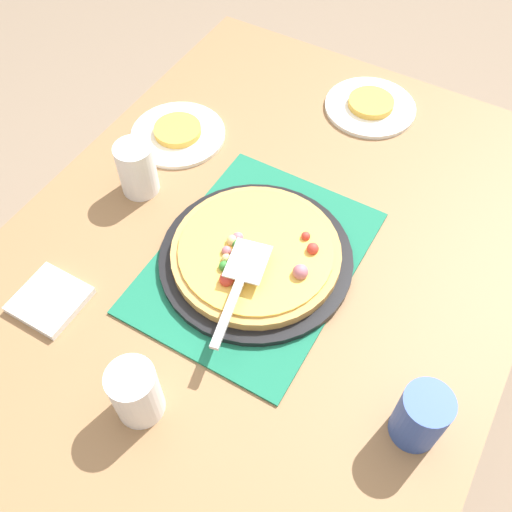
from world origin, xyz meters
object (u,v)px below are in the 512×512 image
object	(u,v)px
plate_far_right	(178,134)
served_slice_left	(371,103)
pizza	(256,252)
plate_near_left	(370,107)
pizza_pan	(256,258)
napkin_stack	(50,300)
served_slice_right	(178,130)
cup_near	(421,416)
cup_corner	(136,393)
pizza_server	(240,282)
cup_far	(137,169)

from	to	relation	value
plate_far_right	served_slice_left	size ratio (longest dim) A/B	2.00
pizza	plate_far_right	world-z (taller)	pizza
pizza	plate_near_left	bearing A→B (deg)	178.77
pizza_pan	napkin_stack	distance (m)	0.40
pizza_pan	served_slice_right	size ratio (longest dim) A/B	3.45
served_slice_left	plate_far_right	bearing A→B (deg)	-48.19
served_slice_right	pizza	bearing A→B (deg)	56.67
pizza_pan	plate_near_left	xyz separation A→B (m)	(-0.54, 0.01, -0.01)
cup_near	served_slice_left	bearing A→B (deg)	-151.61
pizza_pan	cup_near	size ratio (longest dim) A/B	3.17
pizza_pan	plate_near_left	bearing A→B (deg)	178.69
pizza	served_slice_right	world-z (taller)	pizza
pizza_pan	pizza	distance (m)	0.02
cup_corner	plate_near_left	bearing A→B (deg)	178.07
cup_near	pizza_pan	bearing A→B (deg)	-112.69
pizza_pan	served_slice_right	bearing A→B (deg)	-123.28
cup_near	pizza_server	bearing A→B (deg)	-100.39
plate_near_left	served_slice_right	bearing A→B (deg)	-48.19
cup_near	cup_far	distance (m)	0.73
pizza_server	pizza_pan	bearing A→B (deg)	-167.36
pizza_pan	served_slice_right	xyz separation A→B (m)	(-0.22, -0.34, 0.01)
pizza_pan	pizza	xyz separation A→B (m)	(0.00, 0.00, 0.02)
served_slice_left	served_slice_right	distance (m)	0.47
served_slice_left	napkin_stack	world-z (taller)	served_slice_left
cup_corner	served_slice_right	bearing A→B (deg)	-150.85
cup_near	cup_far	size ratio (longest dim) A/B	1.00
plate_far_right	cup_corner	distance (m)	0.66
pizza	pizza_server	bearing A→B (deg)	12.34
pizza_pan	cup_far	distance (m)	0.32
served_slice_right	cup_near	distance (m)	0.82
served_slice_right	pizza_server	bearing A→B (deg)	48.57
served_slice_left	cup_near	world-z (taller)	cup_near
pizza	pizza_pan	bearing A→B (deg)	-141.07
plate_far_right	pizza_server	size ratio (longest dim) A/B	0.94
pizza_pan	cup_corner	xyz separation A→B (m)	(0.35, -0.02, 0.05)
cup_far	napkin_stack	world-z (taller)	cup_far
cup_corner	served_slice_left	bearing A→B (deg)	178.07
pizza_pan	served_slice_left	size ratio (longest dim) A/B	3.45
pizza_pan	served_slice_left	distance (m)	0.54
pizza_pan	served_slice_right	distance (m)	0.40
plate_near_left	served_slice_left	world-z (taller)	served_slice_left
plate_far_right	served_slice_left	bearing A→B (deg)	131.81
pizza	cup_near	bearing A→B (deg)	67.38
served_slice_left	pizza_pan	bearing A→B (deg)	-1.31
plate_near_left	served_slice_right	distance (m)	0.47
served_slice_right	napkin_stack	size ratio (longest dim) A/B	0.92
cup_corner	pizza_pan	bearing A→B (deg)	177.13
served_slice_right	cup_corner	distance (m)	0.66
plate_far_right	pizza_server	xyz separation A→B (m)	(0.32, 0.36, 0.07)
served_slice_right	cup_near	world-z (taller)	cup_near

